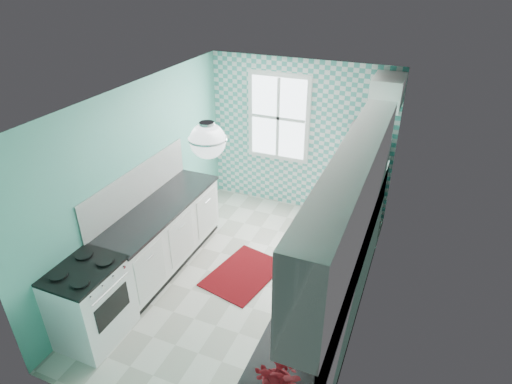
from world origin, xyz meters
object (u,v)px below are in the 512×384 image
at_px(ceiling_light, 208,140).
at_px(stove, 91,302).
at_px(microwave, 367,133).
at_px(fridge, 360,188).
at_px(fruit_bowl, 302,335).
at_px(sink, 351,220).
at_px(potted_plant, 280,378).

xyz_separation_m(ceiling_light, stove, (-1.20, -0.69, -1.83)).
distance_m(stove, microwave, 4.17).
bearing_deg(stove, microwave, 57.70).
height_order(fridge, microwave, microwave).
relative_size(fruit_bowl, microwave, 0.63).
height_order(ceiling_light, sink, ceiling_light).
relative_size(stove, fruit_bowl, 3.19).
xyz_separation_m(stove, sink, (2.40, 2.05, 0.44)).
distance_m(ceiling_light, potted_plant, 2.12).
xyz_separation_m(sink, potted_plant, (-0.00, -2.63, 0.20)).
bearing_deg(sink, fridge, 97.95).
relative_size(ceiling_light, fruit_bowl, 1.20).
xyz_separation_m(fruit_bowl, potted_plant, (0.00, -0.58, 0.15)).
distance_m(stove, fruit_bowl, 2.45).
relative_size(sink, potted_plant, 1.41).
bearing_deg(microwave, stove, 57.32).
distance_m(ceiling_light, microwave, 2.90).
xyz_separation_m(ceiling_light, potted_plant, (1.20, -1.27, -1.19)).
xyz_separation_m(ceiling_light, microwave, (1.11, 2.59, -0.69)).
bearing_deg(fridge, stove, -127.09).
bearing_deg(sink, ceiling_light, -127.97).
distance_m(sink, fruit_bowl, 2.05).
xyz_separation_m(stove, microwave, (2.31, 3.28, 1.14)).
bearing_deg(stove, fridge, 57.70).
bearing_deg(fruit_bowl, sink, 89.88).
bearing_deg(potted_plant, fruit_bowl, 90.00).
relative_size(ceiling_light, microwave, 0.76).
relative_size(ceiling_light, stove, 0.38).
bearing_deg(potted_plant, microwave, 91.34).
xyz_separation_m(fridge, microwave, (0.00, 0.00, 0.88)).
bearing_deg(fridge, microwave, 52.59).
height_order(ceiling_light, fruit_bowl, ceiling_light).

